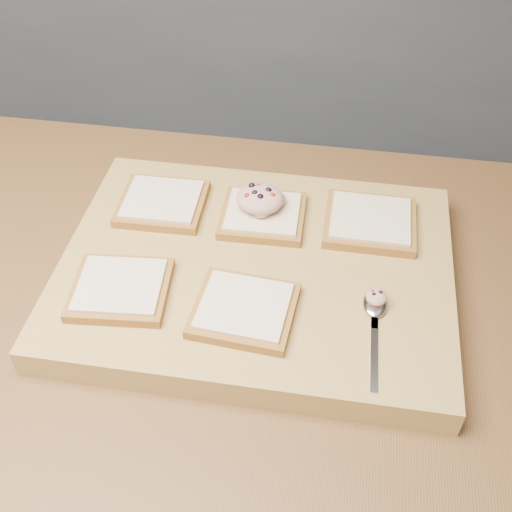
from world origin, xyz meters
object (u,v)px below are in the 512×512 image
(tuna_salad_dollop, at_px, (260,198))
(spoon, at_px, (375,311))
(cutting_board, at_px, (256,272))
(bread_far_center, at_px, (263,215))

(tuna_salad_dollop, height_order, spoon, tuna_salad_dollop)
(tuna_salad_dollop, bearing_deg, cutting_board, -84.21)
(bread_far_center, xyz_separation_m, spoon, (0.17, -0.16, -0.00))
(cutting_board, distance_m, spoon, 0.18)
(spoon, bearing_deg, cutting_board, 157.48)
(cutting_board, xyz_separation_m, tuna_salad_dollop, (-0.01, 0.10, 0.05))
(bread_far_center, relative_size, spoon, 0.78)
(spoon, bearing_deg, tuna_salad_dollop, 136.63)
(cutting_board, height_order, tuna_salad_dollop, tuna_salad_dollop)
(cutting_board, bearing_deg, bread_far_center, 92.86)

